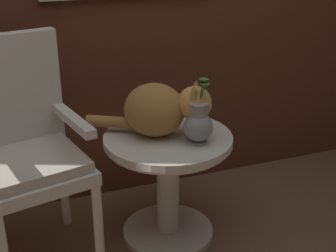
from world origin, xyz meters
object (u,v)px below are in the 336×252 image
Objects in this scene: wicker_chair at (23,144)px; cat at (160,109)px; pewter_vase_with_ivy at (199,123)px; wicker_side_table at (168,167)px.

wicker_chair is 1.93× the size of cat.
cat is at bearing 132.82° from pewter_vase_with_ivy.
wicker_side_table is 2.05× the size of pewter_vase_with_ivy.
cat is 0.20m from pewter_vase_with_ivy.
pewter_vase_with_ivy is (0.13, -0.14, -0.04)m from cat.
wicker_side_table is 0.59× the size of wicker_chair.
wicker_side_table is at bearing -8.94° from wicker_chair.
cat is at bearing -7.45° from wicker_chair.
wicker_chair is 0.64m from cat.
wicker_side_table is 0.31m from cat.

